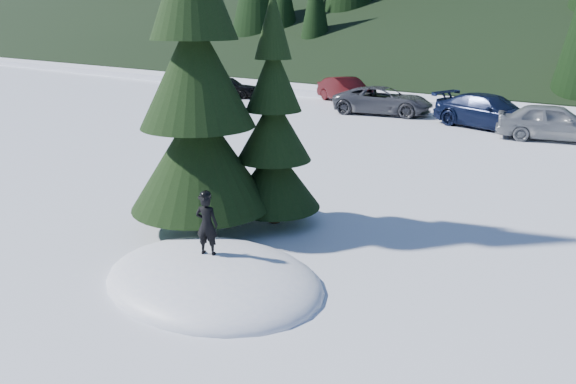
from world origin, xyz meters
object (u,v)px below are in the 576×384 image
Objects in this scene: car_2 at (383,100)px; child_skier at (207,225)px; car_0 at (227,87)px; spruce_tall at (196,86)px; spruce_short at (274,136)px; car_3 at (489,112)px; car_1 at (346,90)px; car_4 at (554,122)px.

child_skier is at bearing -175.19° from car_2.
car_2 is (10.90, 0.40, 0.04)m from car_0.
car_0 is (-15.97, 16.90, -2.66)m from spruce_tall.
car_2 is at bearing 110.92° from spruce_short.
car_3 reaches higher than car_2.
car_2 is at bearing -97.80° from car_1.
child_skier is 0.27× the size of car_4.
spruce_short is 23.03m from car_0.
spruce_tall reaches higher than car_1.
child_skier is 0.30× the size of car_0.
car_1 reaches higher than car_0.
car_2 is (-7.06, 19.00, -0.36)m from child_skier.
spruce_tall is 7.37× the size of child_skier.
car_3 reaches higher than car_0.
spruce_tall is 16.40m from car_4.
car_3 is (-0.41, 15.39, -1.36)m from spruce_short.
spruce_short is 17.08m from car_2.
car_1 is at bearing 85.62° from car_3.
car_4 reaches higher than car_2.
spruce_tall is at bearing -125.54° from spruce_short.
car_4 is (2.98, -1.00, -0.01)m from car_3.
car_1 is 4.56m from car_2.
car_3 reaches higher than car_1.
spruce_short is at bearing -165.69° from car_3.
spruce_short reaches higher than child_skier.
car_4 is at bearing 79.88° from spruce_short.
spruce_tall is 23.40m from car_0.
car_0 is 0.89× the size of car_1.
car_1 is 1.01× the size of car_4.
spruce_tall is 1.60× the size of spruce_short.
spruce_short is 15.46m from car_3.
car_0 is 19.57m from car_4.
car_2 is (-6.08, 15.90, -1.40)m from spruce_short.
car_0 is at bearing 76.51° from car_2.
child_skier is 0.23× the size of car_2.
car_2 is 0.98× the size of car_3.
spruce_tall is at bearing 150.28° from car_4.
car_2 is (3.86, -2.44, -0.02)m from car_1.
car_2 is 5.69m from car_3.
car_0 is at bearing 136.44° from car_1.
car_2 is at bearing -112.88° from car_0.
car_0 is 0.77× the size of car_2.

